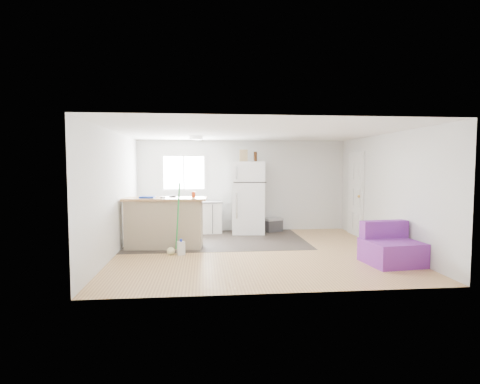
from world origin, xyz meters
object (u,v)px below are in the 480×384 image
at_px(bottle_right, 256,157).
at_px(blue_tray, 147,197).
at_px(cooler, 273,225).
at_px(purple_seat, 391,249).
at_px(bottle_left, 255,157).
at_px(cardboard_box, 243,156).
at_px(red_cup, 194,195).
at_px(cleaner_jug, 181,248).
at_px(peninsula, 165,222).
at_px(refrigerator, 248,197).
at_px(kitchen_cabinets, 186,217).
at_px(mop, 173,243).

bearing_deg(bottle_right, blue_tray, -147.83).
relative_size(cooler, purple_seat, 0.58).
bearing_deg(bottle_left, bottle_right, 68.48).
distance_m(cardboard_box, bottle_right, 0.32).
relative_size(cooler, red_cup, 4.67).
height_order(purple_seat, red_cup, red_cup).
height_order(cleaner_jug, bottle_left, bottle_left).
distance_m(peninsula, cleaner_jug, 0.89).
height_order(refrigerator, cleaner_jug, refrigerator).
xyz_separation_m(refrigerator, bottle_left, (0.17, -0.09, 1.04)).
bearing_deg(peninsula, blue_tray, -170.56).
bearing_deg(kitchen_cabinets, purple_seat, -44.81).
height_order(kitchen_cabinets, red_cup, red_cup).
bearing_deg(mop, cleaner_jug, -45.29).
bearing_deg(cooler, blue_tray, -174.30).
distance_m(kitchen_cabinets, cooler, 2.27).
distance_m(cooler, bottle_right, 1.85).
relative_size(refrigerator, cardboard_box, 6.13).
bearing_deg(blue_tray, cooler, 30.11).
distance_m(red_cup, bottle_left, 2.27).
xyz_separation_m(peninsula, purple_seat, (4.12, -1.69, -0.27)).
height_order(kitchen_cabinets, mop, mop).
height_order(purple_seat, blue_tray, blue_tray).
relative_size(blue_tray, bottle_left, 1.20).
bearing_deg(red_cup, bottle_right, 44.84).
height_order(peninsula, cooler, peninsula).
relative_size(mop, cardboard_box, 4.71).
height_order(kitchen_cabinets, bottle_right, bottle_right).
height_order(cooler, blue_tray, blue_tray).
relative_size(blue_tray, cardboard_box, 1.00).
relative_size(peninsula, cleaner_jug, 5.62).
relative_size(peninsula, mop, 1.25).
xyz_separation_m(purple_seat, red_cup, (-3.51, 1.70, 0.86)).
distance_m(cooler, blue_tray, 3.56).
relative_size(peninsula, cardboard_box, 5.89).
distance_m(purple_seat, cardboard_box, 4.30).
xyz_separation_m(mop, bottle_right, (1.94, 2.15, 1.73)).
bearing_deg(cooler, cardboard_box, 167.98).
height_order(refrigerator, purple_seat, refrigerator).
height_order(refrigerator, blue_tray, refrigerator).
bearing_deg(blue_tray, mop, -46.20).
height_order(cleaner_jug, red_cup, red_cup).
height_order(cardboard_box, bottle_right, cardboard_box).
distance_m(blue_tray, cardboard_box, 2.83).
xyz_separation_m(kitchen_cabinets, peninsula, (-0.38, -1.67, 0.12)).
distance_m(cleaner_jug, red_cup, 1.23).
xyz_separation_m(purple_seat, bottle_right, (-1.97, 3.23, 1.70)).
xyz_separation_m(kitchen_cabinets, cardboard_box, (1.46, -0.15, 1.57)).
distance_m(refrigerator, cleaner_jug, 2.87).
bearing_deg(mop, bottle_right, 29.95).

